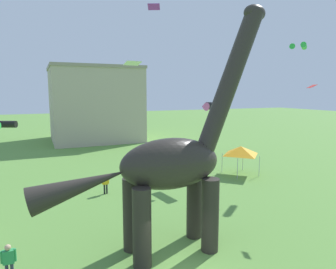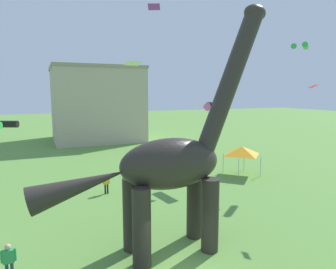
{
  "view_description": "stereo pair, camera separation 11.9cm",
  "coord_description": "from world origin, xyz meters",
  "px_view_note": "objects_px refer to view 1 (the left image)",
  "views": [
    {
      "loc": [
        -5.76,
        -11.55,
        8.52
      ],
      "look_at": [
        0.7,
        3.38,
        6.25
      ],
      "focal_mm": 32.35,
      "sensor_mm": 36.0,
      "label": 1
    },
    {
      "loc": [
        -5.66,
        -11.6,
        8.52
      ],
      "look_at": [
        0.7,
        3.38,
        6.25
      ],
      "focal_mm": 32.35,
      "sensor_mm": 36.0,
      "label": 2
    }
  ],
  "objects_px": {
    "festival_canopy_tent": "(241,151)",
    "kite_high_left": "(133,63)",
    "kite_high_right": "(301,46)",
    "kite_near_high": "(312,86)",
    "person_watching_child": "(105,182)",
    "person_far_spectator": "(139,177)",
    "kite_mid_right": "(213,106)",
    "kite_mid_center": "(154,7)",
    "person_vendor_side": "(9,259)",
    "kite_apex": "(2,125)",
    "dinosaur_sculpture": "(170,164)"
  },
  "relations": [
    {
      "from": "festival_canopy_tent",
      "to": "kite_high_left",
      "type": "distance_m",
      "value": 16.02
    },
    {
      "from": "festival_canopy_tent",
      "to": "kite_high_left",
      "type": "xyz_separation_m",
      "value": [
        -12.99,
        -4.99,
        7.93
      ]
    },
    {
      "from": "kite_high_right",
      "to": "kite_near_high",
      "type": "relative_size",
      "value": 2.48
    },
    {
      "from": "person_watching_child",
      "to": "kite_near_high",
      "type": "xyz_separation_m",
      "value": [
        13.26,
        -8.68,
        7.93
      ]
    },
    {
      "from": "person_far_spectator",
      "to": "kite_mid_right",
      "type": "bearing_deg",
      "value": -34.6
    },
    {
      "from": "kite_high_right",
      "to": "kite_mid_center",
      "type": "xyz_separation_m",
      "value": [
        -18.61,
        -7.13,
        0.05
      ]
    },
    {
      "from": "person_vendor_side",
      "to": "kite_apex",
      "type": "distance_m",
      "value": 17.18
    },
    {
      "from": "festival_canopy_tent",
      "to": "kite_mid_right",
      "type": "xyz_separation_m",
      "value": [
        -3.49,
        -0.12,
        4.64
      ]
    },
    {
      "from": "festival_canopy_tent",
      "to": "kite_apex",
      "type": "relative_size",
      "value": 1.35
    },
    {
      "from": "kite_mid_center",
      "to": "kite_high_left",
      "type": "bearing_deg",
      "value": 91.42
    },
    {
      "from": "kite_high_right",
      "to": "person_vendor_side",
      "type": "bearing_deg",
      "value": -161.21
    },
    {
      "from": "kite_apex",
      "to": "kite_mid_right",
      "type": "xyz_separation_m",
      "value": [
        18.62,
        -5.92,
        1.57
      ]
    },
    {
      "from": "kite_mid_right",
      "to": "dinosaur_sculpture",
      "type": "bearing_deg",
      "value": -130.7
    },
    {
      "from": "person_far_spectator",
      "to": "kite_apex",
      "type": "distance_m",
      "value": 13.3
    },
    {
      "from": "kite_mid_right",
      "to": "kite_high_right",
      "type": "distance_m",
      "value": 11.08
    },
    {
      "from": "kite_mid_center",
      "to": "person_watching_child",
      "type": "bearing_deg",
      "value": 98.67
    },
    {
      "from": "person_watching_child",
      "to": "kite_mid_center",
      "type": "bearing_deg",
      "value": 151.43
    },
    {
      "from": "festival_canopy_tent",
      "to": "kite_high_left",
      "type": "bearing_deg",
      "value": -158.99
    },
    {
      "from": "dinosaur_sculpture",
      "to": "person_far_spectator",
      "type": "relative_size",
      "value": 8.84
    },
    {
      "from": "person_watching_child",
      "to": "kite_mid_center",
      "type": "relative_size",
      "value": 2.13
    },
    {
      "from": "person_watching_child",
      "to": "kite_mid_center",
      "type": "height_order",
      "value": "kite_mid_center"
    },
    {
      "from": "festival_canopy_tent",
      "to": "person_far_spectator",
      "type": "bearing_deg",
      "value": 178.77
    },
    {
      "from": "dinosaur_sculpture",
      "to": "kite_high_left",
      "type": "bearing_deg",
      "value": 79.76
    },
    {
      "from": "dinosaur_sculpture",
      "to": "kite_near_high",
      "type": "distance_m",
      "value": 12.84
    },
    {
      "from": "person_far_spectator",
      "to": "person_vendor_side",
      "type": "bearing_deg",
      "value": -163.44
    },
    {
      "from": "dinosaur_sculpture",
      "to": "festival_canopy_tent",
      "type": "bearing_deg",
      "value": 29.65
    },
    {
      "from": "kite_high_left",
      "to": "kite_mid_right",
      "type": "bearing_deg",
      "value": 27.12
    },
    {
      "from": "kite_mid_right",
      "to": "kite_high_left",
      "type": "height_order",
      "value": "kite_high_left"
    },
    {
      "from": "person_far_spectator",
      "to": "kite_high_left",
      "type": "bearing_deg",
      "value": -143.0
    },
    {
      "from": "kite_high_left",
      "to": "kite_high_right",
      "type": "bearing_deg",
      "value": 9.9
    },
    {
      "from": "kite_apex",
      "to": "festival_canopy_tent",
      "type": "bearing_deg",
      "value": -14.69
    },
    {
      "from": "kite_apex",
      "to": "person_far_spectator",
      "type": "bearing_deg",
      "value": -26.55
    },
    {
      "from": "person_vendor_side",
      "to": "person_watching_child",
      "type": "distance_m",
      "value": 12.11
    },
    {
      "from": "kite_high_right",
      "to": "person_watching_child",
      "type": "bearing_deg",
      "value": 176.44
    },
    {
      "from": "person_far_spectator",
      "to": "kite_high_left",
      "type": "distance_m",
      "value": 11.09
    },
    {
      "from": "person_watching_child",
      "to": "person_vendor_side",
      "type": "bearing_deg",
      "value": 110.28
    },
    {
      "from": "person_far_spectator",
      "to": "festival_canopy_tent",
      "type": "distance_m",
      "value": 11.1
    },
    {
      "from": "dinosaur_sculpture",
      "to": "person_watching_child",
      "type": "distance_m",
      "value": 11.32
    },
    {
      "from": "person_far_spectator",
      "to": "kite_high_left",
      "type": "xyz_separation_m",
      "value": [
        -2.02,
        -5.23,
        9.57
      ]
    },
    {
      "from": "person_watching_child",
      "to": "kite_near_high",
      "type": "relative_size",
      "value": 2.06
    },
    {
      "from": "dinosaur_sculpture",
      "to": "kite_apex",
      "type": "bearing_deg",
      "value": 107.58
    },
    {
      "from": "kite_high_left",
      "to": "person_far_spectator",
      "type": "bearing_deg",
      "value": 68.87
    },
    {
      "from": "kite_mid_center",
      "to": "kite_near_high",
      "type": "height_order",
      "value": "kite_mid_center"
    },
    {
      "from": "festival_canopy_tent",
      "to": "kite_mid_center",
      "type": "bearing_deg",
      "value": -145.53
    },
    {
      "from": "person_vendor_side",
      "to": "kite_near_high",
      "type": "xyz_separation_m",
      "value": [
        19.77,
        1.53,
        7.88
      ]
    },
    {
      "from": "person_far_spectator",
      "to": "kite_high_right",
      "type": "distance_m",
      "value": 20.79
    },
    {
      "from": "kite_apex",
      "to": "kite_near_high",
      "type": "distance_m",
      "value": 26.16
    },
    {
      "from": "kite_near_high",
      "to": "kite_high_left",
      "type": "bearing_deg",
      "value": 160.91
    },
    {
      "from": "kite_high_right",
      "to": "kite_mid_center",
      "type": "distance_m",
      "value": 19.93
    },
    {
      "from": "kite_apex",
      "to": "kite_mid_right",
      "type": "relative_size",
      "value": 0.84
    }
  ]
}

